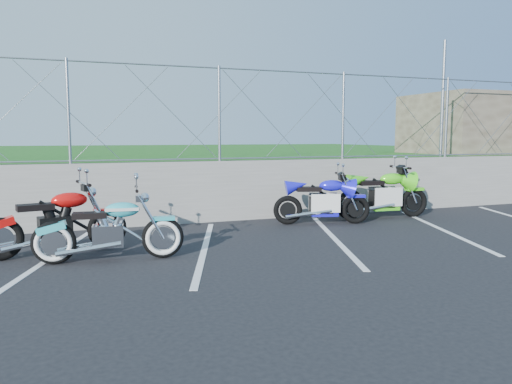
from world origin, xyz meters
name	(u,v)px	position (x,y,z in m)	size (l,w,h in m)	color
ground	(222,263)	(0.00, 0.00, 0.00)	(90.00, 90.00, 0.00)	black
retaining_wall	(174,193)	(0.00, 3.50, 0.65)	(30.00, 0.22, 1.30)	slate
grass_field	(124,166)	(0.00, 13.50, 0.65)	(30.00, 20.00, 1.30)	#194F15
stone_building	(491,124)	(10.50, 5.50, 2.20)	(5.00, 3.00, 1.80)	brown
chain_link_fence	(172,113)	(0.00, 3.50, 2.30)	(28.00, 0.03, 2.00)	gray
sign_pole	(443,99)	(7.20, 3.90, 2.80)	(0.08, 0.08, 3.00)	gray
parking_lines	(272,243)	(1.20, 1.00, 0.00)	(18.29, 4.31, 0.01)	silver
cruiser_turquoise	(111,232)	(-1.48, 0.68, 0.43)	(2.16, 0.68, 1.07)	black
naked_orange	(58,224)	(-2.21, 1.44, 0.47)	(2.18, 0.75, 1.10)	black
sportbike_green	(384,196)	(4.52, 2.54, 0.50)	(2.23, 0.79, 1.15)	black
sportbike_blue	(323,202)	(2.90, 2.36, 0.45)	(1.98, 0.80, 1.05)	black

